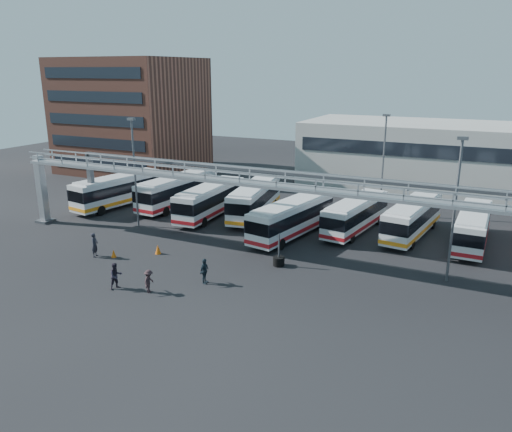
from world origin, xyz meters
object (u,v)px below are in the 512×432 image
at_px(bus_2, 210,199).
at_px(cone_left, 114,253).
at_px(bus_4, 292,217).
at_px(pedestrian_a, 95,245).
at_px(bus_1, 178,190).
at_px(pedestrian_d, 204,271).
at_px(light_pole_back, 383,159).
at_px(pedestrian_c, 149,281).
at_px(bus_6, 412,217).
at_px(light_pole_left, 134,167).
at_px(pedestrian_b, 116,276).
at_px(tire_stack, 279,260).
at_px(light_pole_mid, 455,203).
at_px(bus_3, 255,199).
at_px(bus_5, 356,214).
at_px(bus_0, 120,189).
at_px(bus_7, 473,226).
at_px(cone_right, 158,249).

relative_size(bus_2, cone_left, 16.90).
xyz_separation_m(bus_4, pedestrian_a, (-12.29, -11.45, -0.82)).
bearing_deg(bus_1, cone_left, -70.89).
distance_m(bus_4, pedestrian_d, 12.28).
xyz_separation_m(light_pole_back, pedestrian_c, (-9.83, -25.65, -4.92)).
height_order(light_pole_back, bus_6, light_pole_back).
height_order(bus_6, cone_left, bus_6).
xyz_separation_m(light_pole_left, pedestrian_b, (7.77, -12.12, -4.80)).
bearing_deg(bus_2, cone_left, -96.70).
distance_m(bus_4, tire_stack, 7.20).
bearing_deg(light_pole_left, light_pole_mid, -2.05).
bearing_deg(light_pole_back, pedestrian_a, -128.95).
bearing_deg(bus_3, tire_stack, -65.54).
bearing_deg(bus_3, light_pole_mid, -33.43).
height_order(bus_1, bus_3, bus_1).
bearing_deg(bus_6, light_pole_back, 132.34).
distance_m(bus_5, pedestrian_d, 17.33).
distance_m(bus_3, pedestrian_d, 17.01).
distance_m(bus_1, pedestrian_b, 21.23).
relative_size(bus_0, bus_7, 1.13).
distance_m(bus_3, bus_7, 20.43).
distance_m(bus_2, bus_3, 4.51).
xyz_separation_m(bus_1, pedestrian_b, (8.22, -19.55, -0.97)).
distance_m(bus_1, bus_4, 15.43).
distance_m(bus_2, cone_left, 13.44).
relative_size(bus_3, pedestrian_c, 7.01).
xyz_separation_m(light_pole_back, pedestrian_b, (-12.23, -26.12, -4.80)).
relative_size(bus_2, pedestrian_a, 5.48).
bearing_deg(bus_1, bus_5, 3.77).
bearing_deg(tire_stack, bus_5, 74.18).
relative_size(bus_1, bus_4, 1.03).
bearing_deg(bus_2, pedestrian_d, -62.87).
bearing_deg(cone_left, light_pole_back, 52.72).
distance_m(bus_6, pedestrian_b, 26.02).
height_order(bus_4, pedestrian_c, bus_4).
xyz_separation_m(light_pole_back, cone_right, (-13.71, -19.42, -5.34)).
distance_m(bus_3, bus_6, 15.42).
height_order(bus_4, tire_stack, bus_4).
relative_size(bus_2, bus_7, 1.07).
distance_m(bus_4, pedestrian_a, 16.82).
xyz_separation_m(bus_3, pedestrian_a, (-6.54, -15.82, -0.86)).
height_order(light_pole_mid, tire_stack, light_pole_mid).
height_order(bus_0, tire_stack, bus_0).
bearing_deg(pedestrian_a, cone_left, -89.27).
distance_m(bus_1, bus_6, 24.55).
bearing_deg(tire_stack, pedestrian_a, -161.82).
bearing_deg(bus_2, bus_7, 2.68).
xyz_separation_m(bus_2, bus_5, (14.56, 1.58, -0.10)).
xyz_separation_m(light_pole_left, bus_3, (8.67, 7.72, -3.88)).
relative_size(bus_1, tire_stack, 4.52).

